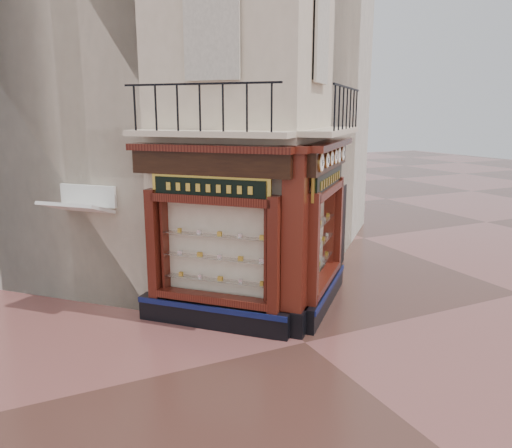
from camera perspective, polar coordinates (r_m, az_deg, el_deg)
ground at (r=10.57m, az=5.64°, el=-13.32°), size 80.00×80.00×0.00m
main_building at (r=15.17m, az=-6.58°, el=17.78°), size 11.31×11.31×12.00m
neighbour_left at (r=16.94m, az=-17.64°, el=15.04°), size 11.31×11.31×11.00m
neighbour_right at (r=18.34m, az=-1.60°, el=15.38°), size 11.31×11.31×11.00m
shopfront_left at (r=10.64m, az=-5.05°, el=-1.79°), size 2.86×2.86×3.98m
shopfront_right at (r=11.89m, az=7.73°, el=-0.32°), size 2.86×2.86×3.98m
corner_pilaster at (r=10.30m, az=4.43°, el=-2.44°), size 0.85×0.85×3.98m
balcony at (r=10.81m, az=1.98°, el=10.50°), size 5.94×2.97×1.03m
clock_a at (r=10.24m, az=7.44°, el=6.94°), size 0.31×0.31×0.39m
clock_b at (r=10.81m, az=8.09°, el=7.21°), size 0.27×0.27×0.33m
clock_c at (r=11.29m, az=8.59°, el=7.42°), size 0.27×0.27×0.34m
clock_d at (r=11.77m, az=9.04°, el=7.61°), size 0.29×0.29×0.36m
clock_e at (r=12.20m, az=9.42°, el=7.77°), size 0.31×0.31×0.39m
clock_f at (r=12.76m, az=9.88°, el=7.96°), size 0.31×0.31×0.38m
awning at (r=12.69m, az=-19.02°, el=-9.44°), size 1.69×1.69×0.36m
signboard_left at (r=10.35m, az=-5.34°, el=4.15°), size 1.93×1.93×0.52m
signboard_right at (r=11.68m, az=8.27°, el=5.03°), size 2.20×2.20×0.59m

